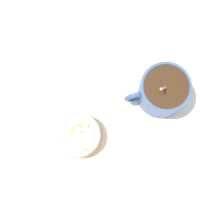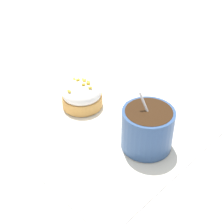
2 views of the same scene
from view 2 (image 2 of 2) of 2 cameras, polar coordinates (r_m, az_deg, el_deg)
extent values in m
plane|color=#B2B2B7|center=(0.60, -0.38, -2.51)|extent=(3.00, 3.00, 0.00)
cube|color=white|center=(0.60, -0.38, -2.40)|extent=(0.35, 0.36, 0.00)
cylinder|color=#335184|center=(0.54, 6.35, -3.19)|extent=(0.09, 0.09, 0.07)
cylinder|color=#331E0F|center=(0.52, 6.58, -0.56)|extent=(0.08, 0.08, 0.01)
torus|color=#335184|center=(0.57, 3.53, -0.16)|extent=(0.05, 0.02, 0.04)
ellipsoid|color=silver|center=(0.56, 3.88, -4.39)|extent=(0.03, 0.02, 0.01)
cylinder|color=silver|center=(0.52, 7.10, -1.68)|extent=(0.05, 0.01, 0.10)
cylinder|color=#D19347|center=(0.65, -5.44, 2.13)|extent=(0.08, 0.08, 0.02)
ellipsoid|color=white|center=(0.64, -5.54, 3.56)|extent=(0.08, 0.08, 0.04)
cube|color=yellow|center=(0.64, -6.25, 5.84)|extent=(0.01, 0.01, 0.00)
cube|color=yellow|center=(0.62, -5.24, 5.02)|extent=(0.01, 0.01, 0.00)
cube|color=yellow|center=(0.62, -4.03, 4.42)|extent=(0.01, 0.01, 0.00)
cube|color=yellow|center=(0.63, -4.31, 5.48)|extent=(0.01, 0.00, 0.00)
cube|color=yellow|center=(0.64, -5.29, 5.85)|extent=(0.01, 0.01, 0.00)
cube|color=yellow|center=(0.65, -6.90, 5.98)|extent=(0.01, 0.01, 0.00)
cube|color=yellow|center=(0.62, -7.84, 3.76)|extent=(0.01, 0.00, 0.00)
cube|color=yellow|center=(0.62, -4.39, 5.23)|extent=(0.01, 0.01, 0.00)
cube|color=yellow|center=(0.64, -4.95, 5.80)|extent=(0.01, 0.01, 0.00)
camera|label=1|loc=(0.51, -21.31, 59.99)|focal=50.00mm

